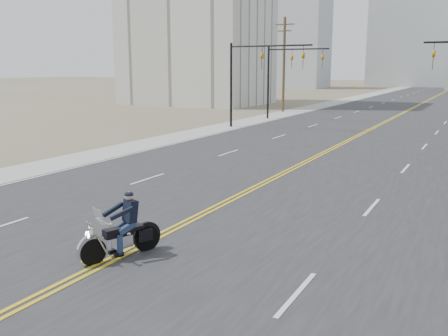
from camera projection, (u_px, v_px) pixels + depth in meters
road at (422, 103)px, 70.61m from camera, size 20.00×200.00×0.01m
sidewalk_left at (342, 101)px, 75.89m from camera, size 3.00×200.00×0.01m
traffic_mast_left at (253, 68)px, 40.84m from camera, size 7.10×0.26×7.00m
traffic_mast_far at (285, 69)px, 47.94m from camera, size 6.10×0.26×7.00m
utility_pole_left at (284, 63)px, 56.21m from camera, size 2.20×0.30×10.50m
haze_bldg_a at (298, 43)px, 123.48m from camera, size 14.00×12.00×22.00m
haze_bldg_d at (411, 37)px, 134.18m from camera, size 20.00×15.00×26.00m
haze_bldg_f at (266, 57)px, 143.95m from camera, size 12.00×12.00×16.00m
motorcyclist at (120, 226)px, 13.19m from camera, size 1.74×2.46×1.77m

